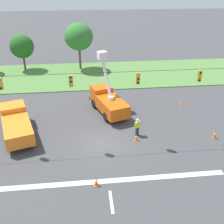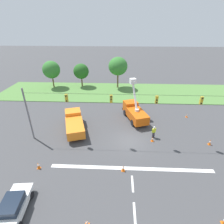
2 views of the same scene
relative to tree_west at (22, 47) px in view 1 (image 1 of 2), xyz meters
The scene contains 13 objects.
ground_plane 24.24m from the tree_west, 63.71° to the right, with size 200.00×200.00×0.00m, color #424244.
grass_verge 11.75m from the tree_west, 18.13° to the right, with size 56.00×12.00×0.10m, color #517F3D.
lane_markings 30.11m from the tree_west, 69.20° to the right, with size 17.60×15.25×0.01m.
signal_gantry 24.00m from the tree_west, 63.57° to the right, with size 26.20×0.33×7.20m.
tree_west is the anchor object (origin of this frame).
tree_centre 8.79m from the tree_west, ahead, with size 4.32×4.56×7.16m.
utility_truck_bucket_lift 19.55m from the tree_west, 53.23° to the right, with size 4.02×6.46×6.36m.
utility_truck_support_near 19.50m from the tree_west, 81.96° to the right, with size 4.24×6.97×2.18m.
road_worker 24.99m from the tree_west, 56.02° to the right, with size 0.59×0.40×1.77m.
traffic_cone_foreground_left 25.64m from the tree_west, 57.56° to the right, with size 0.36×0.36×0.67m.
traffic_cone_foreground_right 25.28m from the tree_west, 35.52° to the right, with size 0.36×0.36×0.58m.
traffic_cone_mid_left 30.42m from the tree_west, 46.27° to the right, with size 0.36×0.36×0.79m.
traffic_cone_mid_right 28.72m from the tree_west, 70.10° to the right, with size 0.36×0.36×0.76m.
Camera 1 is at (-1.33, -19.55, 13.41)m, focal length 42.00 mm.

